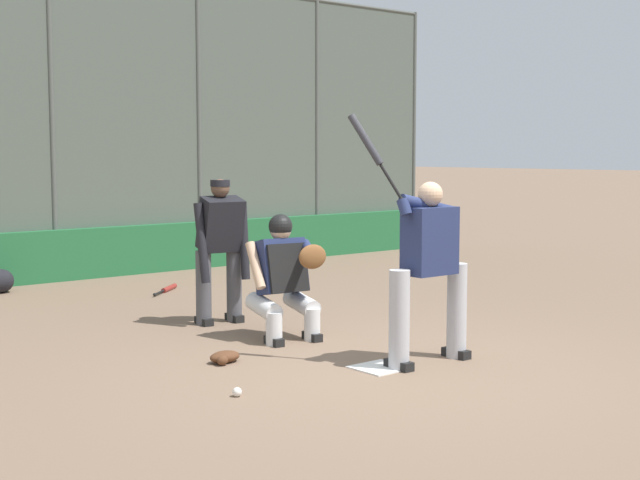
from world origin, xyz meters
The scene contains 10 objects.
ground_plane centered at (0.00, 0.00, 0.00)m, with size 160.00×160.00×0.00m, color #7A604C.
home_plate_marker centered at (0.00, 0.00, 0.01)m, with size 0.43×0.43×0.01m, color white.
backstop_fence centered at (0.00, -6.98, 2.40)m, with size 15.04×0.08×4.63m.
padding_wall centered at (0.00, -6.88, 0.38)m, with size 14.66×0.18×0.76m, color #236638.
batter_at_plate centered at (-0.46, 0.13, 0.89)m, with size 1.05×0.63×2.23m.
catcher_behind_plate centered at (-0.09, -1.50, 0.66)m, with size 0.69×0.84×1.27m.
umpire_home centered at (-0.05, -2.62, 0.86)m, with size 0.65×0.44×1.60m.
spare_bat_near_backstop centered at (-0.76, -5.03, 0.03)m, with size 0.65×0.57×0.07m.
fielding_glove_on_dirt centered at (0.94, -1.04, 0.05)m, with size 0.30×0.23×0.11m.
baseball_loose centered at (1.48, -0.04, 0.04)m, with size 0.07×0.07×0.07m, color white.
Camera 1 is at (5.28, 5.59, 1.89)m, focal length 50.00 mm.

